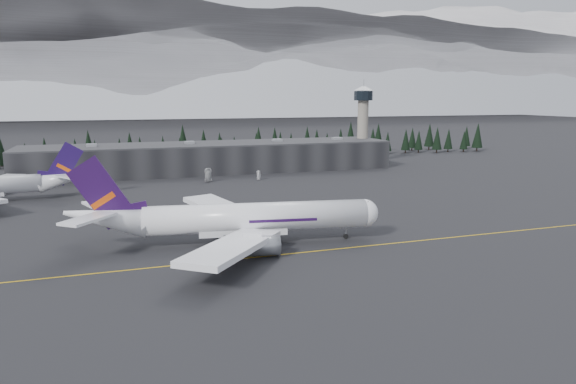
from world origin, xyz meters
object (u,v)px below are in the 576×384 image
object	(u,v)px
gse_vehicle_b	(259,178)
gse_vehicle_a	(208,180)
terminal	(213,157)
control_tower	(363,116)
jet_main	(230,219)

from	to	relation	value
gse_vehicle_b	gse_vehicle_a	bearing A→B (deg)	-127.09
terminal	control_tower	size ratio (longest dim) A/B	4.24
jet_main	gse_vehicle_b	bearing A→B (deg)	79.83
terminal	jet_main	distance (m)	116.96
jet_main	gse_vehicle_a	distance (m)	87.87
jet_main	terminal	bearing A→B (deg)	90.77
control_tower	gse_vehicle_a	world-z (taller)	control_tower
gse_vehicle_a	gse_vehicle_b	xyz separation A→B (m)	(20.23, -0.98, -0.13)
control_tower	gse_vehicle_a	xyz separation A→B (m)	(-82.10, -31.54, -22.64)
jet_main	gse_vehicle_a	size ratio (longest dim) A/B	12.55
terminal	jet_main	size ratio (longest dim) A/B	2.30
gse_vehicle_a	gse_vehicle_b	size ratio (longest dim) A/B	1.47
terminal	jet_main	xyz separation A→B (m)	(-17.27, -115.68, -0.50)
jet_main	gse_vehicle_b	distance (m)	91.51
jet_main	control_tower	bearing A→B (deg)	61.40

